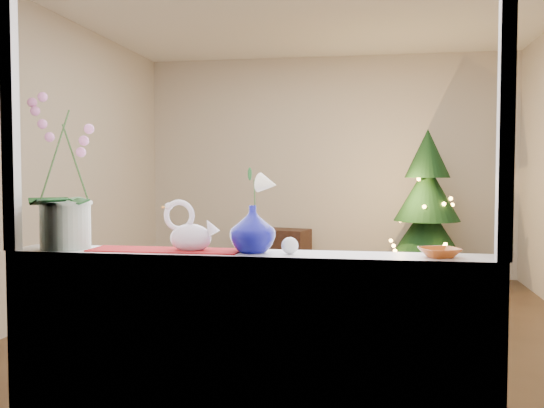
% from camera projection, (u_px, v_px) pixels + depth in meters
% --- Properties ---
extents(ground, '(5.00, 5.00, 0.00)m').
position_uv_depth(ground, '(305.00, 324.00, 5.10)').
color(ground, '#332214').
rests_on(ground, ground).
extents(wall_back, '(4.50, 0.10, 2.70)m').
position_uv_depth(wall_back, '(328.00, 167.00, 7.49)').
color(wall_back, beige).
rests_on(wall_back, ground).
extents(wall_front, '(4.50, 0.10, 2.70)m').
position_uv_depth(wall_front, '(240.00, 156.00, 2.56)').
color(wall_front, beige).
rests_on(wall_front, ground).
extents(wall_left, '(0.10, 5.00, 2.70)m').
position_uv_depth(wall_left, '(55.00, 164.00, 5.40)').
color(wall_left, beige).
rests_on(wall_left, ground).
extents(window_apron, '(2.20, 0.08, 0.88)m').
position_uv_depth(window_apron, '(242.00, 364.00, 2.65)').
color(window_apron, white).
rests_on(window_apron, ground).
extents(windowsill, '(2.20, 0.26, 0.04)m').
position_uv_depth(windowsill, '(246.00, 257.00, 2.72)').
color(windowsill, white).
rests_on(windowsill, window_apron).
extents(window_frame, '(2.22, 0.06, 1.60)m').
position_uv_depth(window_frame, '(241.00, 73.00, 2.58)').
color(window_frame, white).
rests_on(window_frame, windowsill).
extents(runner, '(0.70, 0.20, 0.01)m').
position_uv_depth(runner, '(165.00, 250.00, 2.78)').
color(runner, maroon).
rests_on(runner, windowsill).
extents(orchid_pot, '(0.33, 0.33, 0.74)m').
position_uv_depth(orchid_pot, '(64.00, 170.00, 2.83)').
color(orchid_pot, beige).
rests_on(orchid_pot, windowsill).
extents(swan, '(0.28, 0.18, 0.22)m').
position_uv_depth(swan, '(191.00, 227.00, 2.75)').
color(swan, silver).
rests_on(swan, windowsill).
extents(blue_vase, '(0.28, 0.28, 0.24)m').
position_uv_depth(blue_vase, '(253.00, 225.00, 2.70)').
color(blue_vase, '#080968').
rests_on(blue_vase, windowsill).
extents(lily, '(0.14, 0.08, 0.18)m').
position_uv_depth(lily, '(253.00, 178.00, 2.69)').
color(lily, white).
rests_on(lily, blue_vase).
extents(paperweight, '(0.08, 0.08, 0.07)m').
position_uv_depth(paperweight, '(290.00, 246.00, 2.66)').
color(paperweight, silver).
rests_on(paperweight, windowsill).
extents(amber_dish, '(0.18, 0.18, 0.04)m').
position_uv_depth(amber_dish, '(440.00, 253.00, 2.55)').
color(amber_dish, '#A94916').
rests_on(amber_dish, windowsill).
extents(xmas_tree, '(0.97, 0.97, 1.76)m').
position_uv_depth(xmas_tree, '(427.00, 208.00, 6.72)').
color(xmas_tree, black).
rests_on(xmas_tree, ground).
extents(side_table, '(0.86, 0.58, 0.59)m').
position_uv_depth(side_table, '(276.00, 253.00, 7.40)').
color(side_table, black).
rests_on(side_table, ground).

